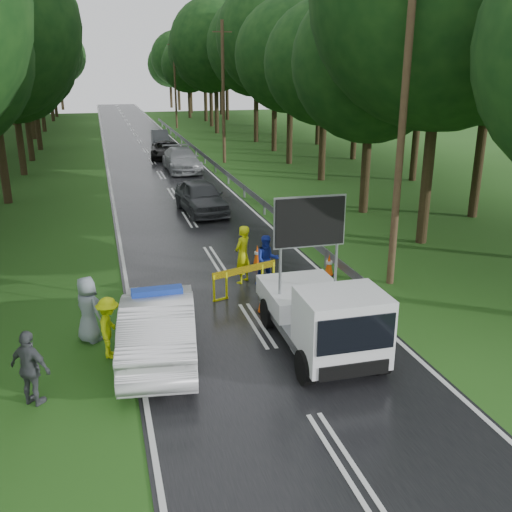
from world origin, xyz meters
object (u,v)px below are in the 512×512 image
object	(u,v)px
officer	(243,255)
queue_car_second	(182,160)
queue_car_third	(165,150)
work_truck	(324,315)
civilian	(267,260)
police_sedan	(159,325)
barrier	(245,273)
queue_car_first	(201,197)
queue_car_fourth	(160,138)

from	to	relation	value
officer	queue_car_second	xyz separation A→B (m)	(1.14, 21.88, -0.20)
queue_car_second	queue_car_third	world-z (taller)	queue_car_second
work_truck	queue_car_third	distance (m)	33.17
work_truck	civilian	distance (m)	4.95
police_sedan	barrier	size ratio (longest dim) A/B	2.33
civilian	queue_car_first	xyz separation A→B (m)	(-0.38, 10.24, -0.05)
police_sedan	queue_car_second	world-z (taller)	police_sedan
police_sedan	queue_car_third	xyz separation A→B (m)	(3.97, 32.24, -0.17)
barrier	officer	distance (m)	1.10
civilian	queue_car_third	size ratio (longest dim) A/B	0.36
police_sedan	queue_car_first	bearing A→B (deg)	-96.99
queue_car_fourth	queue_car_third	bearing A→B (deg)	-90.95
queue_car_fourth	queue_car_second	bearing A→B (deg)	-87.82
barrier	queue_car_third	bearing A→B (deg)	70.08
barrier	police_sedan	bearing A→B (deg)	-150.58
civilian	queue_car_fourth	size ratio (longest dim) A/B	0.40
queue_car_first	police_sedan	bearing A→B (deg)	-109.48
police_sedan	work_truck	bearing A→B (deg)	174.09
work_truck	queue_car_fourth	world-z (taller)	work_truck
queue_car_second	barrier	bearing A→B (deg)	-94.51
police_sedan	queue_car_third	world-z (taller)	police_sedan
work_truck	queue_car_third	size ratio (longest dim) A/B	1.00
queue_car_fourth	police_sedan	bearing A→B (deg)	-94.00
work_truck	queue_car_second	xyz separation A→B (m)	(0.38, 27.17, -0.23)
officer	queue_car_third	xyz separation A→B (m)	(0.73, 27.88, -0.33)
police_sedan	queue_car_fourth	distance (m)	40.29
queue_car_third	queue_car_fourth	distance (m)	7.82
barrier	queue_car_first	size ratio (longest dim) A/B	0.47
police_sedan	queue_car_third	bearing A→B (deg)	-89.83
police_sedan	officer	bearing A→B (deg)	-119.39
barrier	queue_car_second	distance (m)	22.97
barrier	civilian	world-z (taller)	civilian
queue_car_first	queue_car_second	xyz separation A→B (m)	(0.78, 11.98, -0.01)
queue_car_second	work_truck	bearing A→B (deg)	-91.96
queue_car_second	queue_car_third	distance (m)	6.02
queue_car_first	queue_car_second	world-z (taller)	queue_car_first
barrier	civilian	size ratio (longest dim) A/B	1.31
queue_car_first	civilian	bearing A→B (deg)	-93.18
work_truck	barrier	size ratio (longest dim) A/B	2.14
civilian	queue_car_third	bearing A→B (deg)	93.75
officer	civilian	size ratio (longest dim) A/B	1.17
civilian	queue_car_first	bearing A→B (deg)	95.85
officer	queue_car_second	size ratio (longest dim) A/B	0.36
queue_car_second	queue_car_third	bearing A→B (deg)	92.82
work_truck	queue_car_second	size ratio (longest dim) A/B	0.87
queue_car_second	civilian	bearing A→B (deg)	-92.18
police_sedan	civilian	distance (m)	5.66
queue_car_third	police_sedan	bearing A→B (deg)	-90.45
police_sedan	queue_car_first	distance (m)	14.71
work_truck	queue_car_first	world-z (taller)	work_truck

